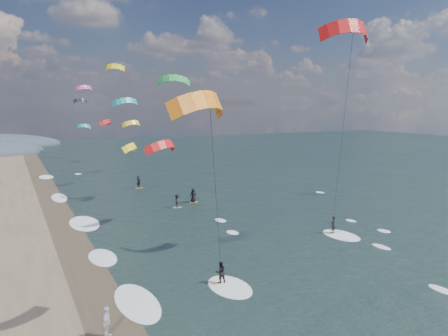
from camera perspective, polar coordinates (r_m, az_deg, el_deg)
name	(u,v)px	position (r m, az deg, el deg)	size (l,w,h in m)	color
ground	(328,309)	(28.09, 13.48, -17.50)	(260.00, 260.00, 0.00)	black
wet_sand_strip	(92,284)	(31.93, -16.82, -14.34)	(3.00, 240.00, 0.00)	#382D23
kitesurfer_near_a	(350,79)	(35.48, 16.14, 11.15)	(7.65, 8.45, 18.58)	orange
kitesurfer_near_b	(217,174)	(23.89, -0.98, -0.83)	(6.91, 8.66, 13.44)	orange
far_kitesurfers	(173,194)	(55.37, -6.70, -3.38)	(4.68, 14.61, 1.81)	orange
bg_kite_field	(117,107)	(73.21, -13.81, 7.72)	(9.50, 72.65, 12.04)	red
shoreline_surf	(97,259)	(36.49, -16.23, -11.39)	(2.40, 79.40, 0.11)	white
beach_walker	(107,322)	(24.93, -15.07, -18.90)	(1.00, 0.42, 1.71)	silver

